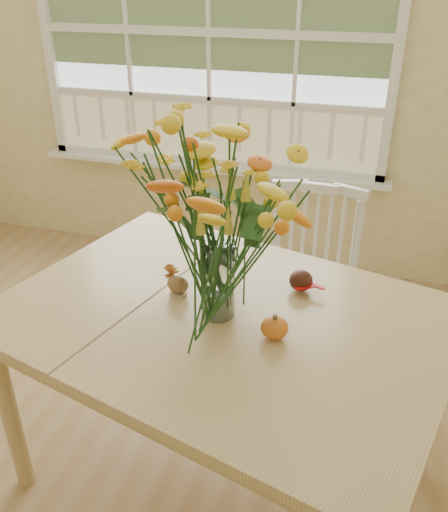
% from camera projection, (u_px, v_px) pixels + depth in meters
% --- Properties ---
extents(floor, '(4.00, 4.50, 0.01)m').
position_uv_depth(floor, '(48.00, 505.00, 2.20)').
color(floor, '#A98252').
rests_on(floor, ground).
extents(wall_back, '(4.00, 0.02, 2.70)m').
position_uv_depth(wall_back, '(211.00, 65.00, 3.44)').
color(wall_back, '#D1C185').
rests_on(wall_back, floor).
extents(window, '(2.42, 0.12, 1.74)m').
position_uv_depth(window, '(209.00, 35.00, 3.32)').
color(window, silver).
rests_on(window, wall_back).
extents(dining_table, '(1.79, 1.48, 0.83)m').
position_uv_depth(dining_table, '(222.00, 334.00, 1.97)').
color(dining_table, tan).
rests_on(dining_table, floor).
extents(windsor_chair, '(0.46, 0.44, 0.98)m').
position_uv_depth(windsor_chair, '(310.00, 277.00, 2.70)').
color(windsor_chair, white).
rests_on(windsor_chair, floor).
extents(flower_vase, '(0.56, 0.56, 0.66)m').
position_uv_depth(flower_vase, '(217.00, 211.00, 1.73)').
color(flower_vase, white).
rests_on(flower_vase, dining_table).
extents(pumpkin, '(0.09, 0.09, 0.07)m').
position_uv_depth(pumpkin, '(274.00, 329.00, 1.78)').
color(pumpkin, '#C26016').
rests_on(pumpkin, dining_table).
extents(turkey_figurine, '(0.10, 0.08, 0.11)m').
position_uv_depth(turkey_figurine, '(178.00, 284.00, 2.01)').
color(turkey_figurine, '#CCB78C').
rests_on(turkey_figurine, dining_table).
extents(dark_gourd, '(0.12, 0.09, 0.08)m').
position_uv_depth(dark_gourd, '(301.00, 281.00, 2.04)').
color(dark_gourd, '#38160F').
rests_on(dark_gourd, dining_table).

